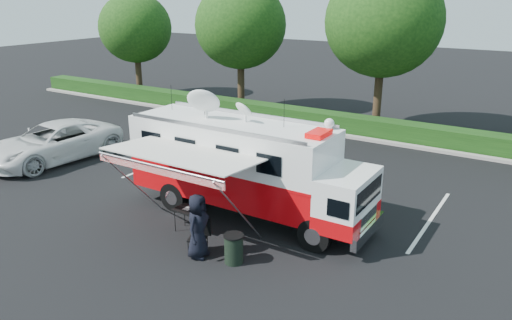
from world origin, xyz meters
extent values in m
plane|color=black|center=(0.00, 0.00, 0.00)|extent=(120.00, 120.00, 0.00)
cube|color=#9E998E|center=(4.00, 11.00, 0.07)|extent=(60.00, 0.35, 0.15)
cube|color=black|center=(4.00, 11.90, 0.50)|extent=(60.00, 1.20, 1.00)
cylinder|color=black|center=(-18.00, 13.00, 2.00)|extent=(0.44, 0.44, 4.00)
ellipsoid|color=#14380F|center=(-18.00, 13.00, 4.96)|extent=(5.12, 5.12, 4.86)
cylinder|color=black|center=(-9.00, 13.00, 2.20)|extent=(0.44, 0.44, 4.40)
ellipsoid|color=#14380F|center=(-9.00, 13.00, 5.46)|extent=(5.63, 5.63, 5.35)
cylinder|color=black|center=(0.00, 13.00, 2.40)|extent=(0.44, 0.44, 4.80)
ellipsoid|color=#14380F|center=(0.00, 13.00, 5.95)|extent=(6.14, 6.14, 5.84)
cube|color=silver|center=(-12.50, 3.00, 0.00)|extent=(0.12, 5.50, 0.01)
cube|color=silver|center=(-6.50, 3.00, 0.00)|extent=(0.12, 5.50, 0.01)
cube|color=silver|center=(-0.50, 3.00, 0.00)|extent=(0.12, 5.50, 0.01)
cube|color=silver|center=(5.50, 3.00, 0.00)|extent=(0.12, 5.50, 0.01)
cube|color=black|center=(0.00, 0.00, 0.52)|extent=(8.18, 1.33, 0.29)
cylinder|color=black|center=(3.04, -1.05, 0.52)|extent=(1.05, 0.30, 1.05)
cylinder|color=black|center=(3.04, 1.05, 0.52)|extent=(1.05, 0.30, 1.05)
cylinder|color=black|center=(-2.47, -1.05, 0.52)|extent=(1.05, 0.30, 1.05)
cylinder|color=black|center=(-2.47, 1.05, 0.52)|extent=(1.05, 0.30, 1.05)
cube|color=silver|center=(4.33, 0.00, 0.57)|extent=(0.19, 2.38, 0.38)
cube|color=white|center=(3.61, 0.00, 1.47)|extent=(1.33, 2.38, 1.62)
cube|color=red|center=(3.61, 0.00, 0.90)|extent=(1.35, 2.40, 0.52)
cube|color=black|center=(4.23, 0.00, 1.76)|extent=(0.11, 2.08, 0.67)
cube|color=red|center=(-0.67, 0.00, 1.24)|extent=(7.23, 2.38, 1.14)
cube|color=red|center=(-0.67, 0.00, 1.81)|extent=(7.25, 2.40, 0.10)
cube|color=white|center=(-0.67, 0.00, 2.52)|extent=(7.23, 2.38, 1.33)
cube|color=white|center=(-0.67, 0.00, 3.22)|extent=(7.23, 2.38, 0.08)
cube|color=#CC0505|center=(2.57, 0.00, 3.36)|extent=(0.52, 0.90, 0.15)
sphere|color=white|center=(2.47, 0.95, 3.45)|extent=(0.32, 0.32, 0.32)
ellipsoid|color=white|center=(-1.71, -0.14, 3.90)|extent=(1.14, 1.14, 0.34)
ellipsoid|color=white|center=(-0.29, 0.19, 3.71)|extent=(0.67, 0.67, 0.19)
cylinder|color=black|center=(-3.61, 0.38, 3.71)|extent=(0.02, 0.02, 0.95)
cylinder|color=black|center=(-2.09, 0.38, 3.71)|extent=(0.02, 0.02, 0.95)
cylinder|color=black|center=(1.14, 0.38, 3.71)|extent=(0.02, 0.02, 0.95)
cube|color=silver|center=(-0.86, -2.33, 2.76)|extent=(4.76, 2.28, 0.20)
cube|color=red|center=(-0.86, -3.45, 2.59)|extent=(4.76, 0.04, 0.27)
cylinder|color=#B2B2B7|center=(-0.86, -3.47, 2.70)|extent=(4.76, 0.07, 0.07)
cylinder|color=#B2B2B7|center=(-2.98, -2.41, 1.35)|extent=(0.05, 2.47, 2.74)
cylinder|color=#B2B2B7|center=(1.27, -2.41, 1.35)|extent=(0.05, 2.47, 2.74)
imported|color=silver|center=(-10.84, 0.26, 0.00)|extent=(3.42, 6.46, 1.73)
imported|color=black|center=(0.31, -3.16, 0.00)|extent=(0.80, 1.06, 1.96)
cube|color=black|center=(-0.97, -2.06, 0.76)|extent=(0.96, 0.71, 0.04)
cylinder|color=black|center=(-1.35, -2.30, 0.38)|extent=(0.02, 0.02, 0.76)
cylinder|color=black|center=(-1.35, -1.82, 0.38)|extent=(0.02, 0.02, 0.76)
cylinder|color=black|center=(-0.59, -2.30, 0.38)|extent=(0.02, 0.02, 0.76)
cylinder|color=black|center=(-0.59, -1.82, 0.38)|extent=(0.02, 0.02, 0.76)
cube|color=silver|center=(-1.02, -2.01, 0.79)|extent=(0.24, 0.33, 0.01)
cube|color=black|center=(0.20, -3.06, 0.51)|extent=(0.66, 0.66, 0.05)
cube|color=black|center=(0.20, -2.81, 0.79)|extent=(0.49, 0.23, 0.57)
cylinder|color=black|center=(-0.01, -3.27, 0.25)|extent=(0.02, 0.02, 0.51)
cylinder|color=black|center=(-0.01, -2.86, 0.25)|extent=(0.02, 0.02, 0.51)
cylinder|color=black|center=(0.40, -3.27, 0.25)|extent=(0.02, 0.02, 0.51)
cylinder|color=black|center=(0.40, -2.86, 0.25)|extent=(0.02, 0.02, 0.51)
cylinder|color=black|center=(1.39, -2.90, 0.42)|extent=(0.54, 0.54, 0.84)
cylinder|color=black|center=(1.39, -2.90, 0.86)|extent=(0.59, 0.59, 0.04)
camera|label=1|loc=(8.70, -13.32, 7.45)|focal=35.00mm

